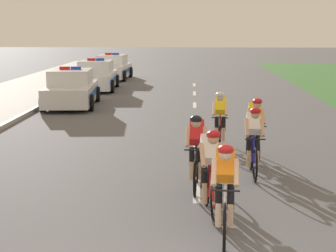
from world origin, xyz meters
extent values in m
cube|color=#9E9E99|center=(-6.06, 14.00, 0.07)|extent=(0.16, 60.00, 0.13)
cube|color=white|center=(0.00, 5.01, 0.00)|extent=(0.14, 1.60, 0.01)
cube|color=white|center=(0.00, 9.01, 0.00)|extent=(0.14, 1.60, 0.01)
cube|color=white|center=(0.00, 13.01, 0.00)|extent=(0.14, 1.60, 0.01)
cube|color=white|center=(0.00, 17.01, 0.00)|extent=(0.14, 1.60, 0.01)
cube|color=white|center=(0.00, 21.01, 0.00)|extent=(0.14, 1.60, 0.01)
cube|color=white|center=(0.00, 25.01, 0.00)|extent=(0.14, 1.60, 0.01)
torus|color=black|center=(0.37, 2.01, 0.36)|extent=(0.08, 0.73, 0.72)
cylinder|color=#99999E|center=(0.37, 2.01, 0.36)|extent=(0.06, 0.06, 0.06)
torus|color=black|center=(0.43, 3.01, 0.36)|extent=(0.08, 0.73, 0.72)
cylinder|color=#99999E|center=(0.43, 3.01, 0.36)|extent=(0.06, 0.06, 0.06)
cylinder|color=white|center=(0.40, 2.46, 0.90)|extent=(0.07, 0.55, 0.04)
cylinder|color=white|center=(0.39, 2.28, 0.58)|extent=(0.07, 0.48, 0.63)
cylinder|color=white|center=(0.41, 2.66, 0.60)|extent=(0.04, 0.04, 0.65)
cylinder|color=black|center=(0.38, 2.11, 0.88)|extent=(0.42, 0.05, 0.03)
cube|color=black|center=(0.41, 2.66, 0.94)|extent=(0.11, 0.23, 0.05)
cube|color=orange|center=(0.40, 2.53, 1.14)|extent=(0.31, 0.57, 0.44)
cube|color=black|center=(0.41, 2.65, 0.98)|extent=(0.29, 0.22, 0.18)
cylinder|color=black|center=(0.49, 2.59, 0.64)|extent=(0.12, 0.23, 0.40)
cylinder|color=beige|center=(0.49, 2.51, 0.37)|extent=(0.10, 0.16, 0.36)
cylinder|color=black|center=(0.31, 2.60, 0.64)|extent=(0.12, 0.17, 0.40)
cylinder|color=beige|center=(0.31, 2.52, 0.37)|extent=(0.10, 0.13, 0.36)
cylinder|color=beige|center=(0.55, 2.31, 1.09)|extent=(0.10, 0.40, 0.35)
cylinder|color=beige|center=(0.23, 2.33, 1.09)|extent=(0.10, 0.40, 0.35)
sphere|color=beige|center=(0.38, 2.23, 1.38)|extent=(0.19, 0.19, 0.19)
ellipsoid|color=red|center=(0.38, 2.22, 1.45)|extent=(0.25, 0.33, 0.24)
torus|color=black|center=(0.28, 3.12, 0.36)|extent=(0.13, 0.72, 0.72)
cylinder|color=#99999E|center=(0.28, 3.12, 0.36)|extent=(0.07, 0.07, 0.06)
torus|color=black|center=(0.16, 4.11, 0.36)|extent=(0.13, 0.72, 0.72)
cylinder|color=#99999E|center=(0.16, 4.11, 0.36)|extent=(0.07, 0.07, 0.06)
cylinder|color=#B21919|center=(0.22, 3.56, 0.90)|extent=(0.10, 0.55, 0.04)
cylinder|color=#B21919|center=(0.24, 3.39, 0.58)|extent=(0.10, 0.48, 0.63)
cylinder|color=#B21919|center=(0.20, 3.76, 0.60)|extent=(0.04, 0.04, 0.65)
cylinder|color=black|center=(0.26, 3.22, 0.88)|extent=(0.42, 0.08, 0.03)
cube|color=black|center=(0.20, 3.76, 0.94)|extent=(0.13, 0.23, 0.05)
cube|color=white|center=(0.21, 3.64, 1.14)|extent=(0.34, 0.57, 0.47)
cube|color=black|center=(0.20, 3.75, 0.98)|extent=(0.30, 0.23, 0.18)
cylinder|color=black|center=(0.30, 3.71, 0.64)|extent=(0.14, 0.23, 0.40)
cylinder|color=tan|center=(0.30, 3.63, 0.37)|extent=(0.11, 0.16, 0.36)
cylinder|color=black|center=(0.12, 3.69, 0.64)|extent=(0.13, 0.18, 0.40)
cylinder|color=tan|center=(0.13, 3.61, 0.37)|extent=(0.10, 0.13, 0.36)
cylinder|color=tan|center=(0.40, 3.44, 1.09)|extent=(0.12, 0.41, 0.35)
cylinder|color=tan|center=(0.08, 3.41, 1.09)|extent=(0.12, 0.41, 0.35)
sphere|color=tan|center=(0.25, 3.34, 1.38)|extent=(0.19, 0.19, 0.19)
ellipsoid|color=red|center=(0.25, 3.33, 1.45)|extent=(0.27, 0.34, 0.24)
torus|color=black|center=(-0.03, 4.60, 0.36)|extent=(0.08, 0.73, 0.72)
cylinder|color=#99999E|center=(-0.03, 4.60, 0.36)|extent=(0.06, 0.06, 0.06)
torus|color=black|center=(0.02, 5.60, 0.36)|extent=(0.08, 0.73, 0.72)
cylinder|color=#99999E|center=(0.02, 5.60, 0.36)|extent=(0.06, 0.06, 0.06)
cylinder|color=black|center=(-0.01, 5.05, 0.90)|extent=(0.06, 0.55, 0.04)
cylinder|color=black|center=(-0.02, 4.88, 0.58)|extent=(0.06, 0.48, 0.63)
cylinder|color=black|center=(0.00, 5.25, 0.60)|extent=(0.04, 0.04, 0.65)
cylinder|color=black|center=(-0.03, 4.70, 0.88)|extent=(0.42, 0.05, 0.03)
cube|color=black|center=(0.00, 5.25, 0.94)|extent=(0.11, 0.22, 0.05)
cube|color=red|center=(-0.01, 5.13, 1.14)|extent=(0.31, 0.56, 0.46)
cube|color=black|center=(0.00, 5.24, 0.98)|extent=(0.29, 0.21, 0.18)
cylinder|color=black|center=(0.09, 5.19, 0.64)|extent=(0.12, 0.23, 0.40)
cylinder|color=tan|center=(0.08, 5.11, 0.37)|extent=(0.10, 0.16, 0.36)
cylinder|color=black|center=(-0.09, 5.20, 0.64)|extent=(0.12, 0.17, 0.40)
cylinder|color=tan|center=(-0.10, 5.12, 0.37)|extent=(0.10, 0.13, 0.36)
cylinder|color=tan|center=(0.14, 4.90, 1.09)|extent=(0.10, 0.40, 0.35)
cylinder|color=tan|center=(-0.18, 4.92, 1.09)|extent=(0.10, 0.40, 0.35)
sphere|color=tan|center=(-0.02, 4.83, 1.38)|extent=(0.19, 0.19, 0.19)
ellipsoid|color=black|center=(-0.02, 4.82, 1.45)|extent=(0.25, 0.33, 0.24)
torus|color=black|center=(1.20, 5.67, 0.36)|extent=(0.05, 0.72, 0.72)
cylinder|color=#99999E|center=(1.20, 5.67, 0.36)|extent=(0.06, 0.06, 0.06)
torus|color=black|center=(1.21, 6.67, 0.36)|extent=(0.05, 0.72, 0.72)
cylinder|color=#99999E|center=(1.21, 6.67, 0.36)|extent=(0.06, 0.06, 0.06)
cylinder|color=#1E1E99|center=(1.21, 6.12, 0.90)|extent=(0.04, 0.55, 0.04)
cylinder|color=#1E1E99|center=(1.20, 5.94, 0.58)|extent=(0.05, 0.48, 0.63)
cylinder|color=#1E1E99|center=(1.21, 6.32, 0.60)|extent=(0.04, 0.04, 0.65)
cylinder|color=black|center=(1.20, 5.77, 0.88)|extent=(0.42, 0.03, 0.03)
cube|color=black|center=(1.21, 6.32, 0.94)|extent=(0.10, 0.22, 0.05)
cube|color=white|center=(1.21, 6.19, 1.14)|extent=(0.29, 0.56, 0.44)
cube|color=black|center=(1.21, 6.31, 0.98)|extent=(0.28, 0.20, 0.18)
cylinder|color=black|center=(1.30, 6.26, 0.64)|extent=(0.11, 0.22, 0.40)
cylinder|color=tan|center=(1.30, 6.18, 0.37)|extent=(0.09, 0.16, 0.36)
cylinder|color=black|center=(1.12, 6.26, 0.64)|extent=(0.11, 0.17, 0.40)
cylinder|color=tan|center=(1.12, 6.18, 0.37)|extent=(0.09, 0.12, 0.36)
cylinder|color=tan|center=(1.36, 5.97, 1.09)|extent=(0.08, 0.40, 0.35)
cylinder|color=tan|center=(1.04, 5.98, 1.09)|extent=(0.08, 0.40, 0.35)
sphere|color=tan|center=(1.20, 5.89, 1.38)|extent=(0.19, 0.19, 0.19)
ellipsoid|color=red|center=(1.20, 5.88, 1.45)|extent=(0.23, 0.32, 0.24)
torus|color=black|center=(1.41, 7.16, 0.36)|extent=(0.06, 0.72, 0.72)
cylinder|color=#99999E|center=(1.41, 7.16, 0.36)|extent=(0.06, 0.06, 0.06)
torus|color=black|center=(1.40, 8.16, 0.36)|extent=(0.06, 0.72, 0.72)
cylinder|color=#99999E|center=(1.40, 8.16, 0.36)|extent=(0.06, 0.06, 0.06)
cylinder|color=silver|center=(1.41, 7.61, 0.90)|extent=(0.05, 0.55, 0.04)
cylinder|color=silver|center=(1.41, 7.44, 0.58)|extent=(0.05, 0.48, 0.63)
cylinder|color=silver|center=(1.40, 7.81, 0.60)|extent=(0.04, 0.04, 0.65)
cylinder|color=black|center=(1.41, 7.26, 0.88)|extent=(0.42, 0.03, 0.03)
cube|color=black|center=(1.40, 7.81, 0.94)|extent=(0.10, 0.22, 0.05)
cube|color=yellow|center=(1.40, 7.69, 1.14)|extent=(0.29, 0.55, 0.46)
cube|color=black|center=(1.40, 7.80, 0.98)|extent=(0.28, 0.20, 0.18)
cylinder|color=black|center=(1.49, 7.75, 0.64)|extent=(0.11, 0.23, 0.40)
cylinder|color=tan|center=(1.50, 7.67, 0.37)|extent=(0.09, 0.16, 0.36)
cylinder|color=black|center=(1.31, 7.75, 0.64)|extent=(0.11, 0.17, 0.40)
cylinder|color=tan|center=(1.32, 7.67, 0.37)|extent=(0.09, 0.12, 0.36)
cylinder|color=tan|center=(1.57, 7.48, 1.09)|extent=(0.08, 0.40, 0.35)
cylinder|color=tan|center=(1.25, 7.47, 1.09)|extent=(0.08, 0.40, 0.35)
sphere|color=tan|center=(1.41, 7.39, 1.38)|extent=(0.19, 0.19, 0.19)
ellipsoid|color=red|center=(1.41, 7.38, 1.45)|extent=(0.24, 0.32, 0.24)
torus|color=black|center=(0.60, 8.37, 0.36)|extent=(0.09, 0.73, 0.72)
cylinder|color=#99999E|center=(0.60, 8.37, 0.36)|extent=(0.06, 0.06, 0.06)
torus|color=black|center=(0.67, 9.37, 0.36)|extent=(0.09, 0.73, 0.72)
cylinder|color=#99999E|center=(0.67, 9.37, 0.36)|extent=(0.06, 0.06, 0.06)
cylinder|color=#B21919|center=(0.63, 8.82, 0.90)|extent=(0.07, 0.55, 0.04)
cylinder|color=#B21919|center=(0.62, 8.65, 0.58)|extent=(0.07, 0.48, 0.63)
cylinder|color=#B21919|center=(0.64, 9.02, 0.60)|extent=(0.04, 0.04, 0.65)
cylinder|color=black|center=(0.60, 8.47, 0.88)|extent=(0.42, 0.06, 0.03)
cube|color=black|center=(0.64, 9.02, 0.94)|extent=(0.12, 0.23, 0.05)
cube|color=yellow|center=(0.63, 8.90, 1.14)|extent=(0.32, 0.56, 0.46)
cube|color=black|center=(0.64, 9.01, 0.98)|extent=(0.29, 0.22, 0.18)
cylinder|color=black|center=(0.73, 8.96, 0.64)|extent=(0.13, 0.23, 0.40)
cylinder|color=beige|center=(0.72, 8.88, 0.37)|extent=(0.10, 0.16, 0.36)
cylinder|color=black|center=(0.55, 8.97, 0.64)|extent=(0.12, 0.18, 0.40)
cylinder|color=beige|center=(0.54, 8.89, 0.37)|extent=(0.10, 0.13, 0.36)
cylinder|color=beige|center=(0.78, 8.67, 1.09)|extent=(0.10, 0.41, 0.35)
cylinder|color=beige|center=(0.46, 8.69, 1.09)|extent=(0.10, 0.41, 0.35)
sphere|color=beige|center=(0.61, 8.60, 1.38)|extent=(0.19, 0.19, 0.19)
ellipsoid|color=white|center=(0.61, 8.59, 1.45)|extent=(0.25, 0.33, 0.24)
cube|color=silver|center=(-4.93, 16.49, 0.52)|extent=(2.11, 4.53, 0.72)
cube|color=silver|center=(-4.92, 16.39, 1.18)|extent=(1.72, 2.22, 0.60)
cube|color=#283342|center=(-5.00, 17.39, 1.16)|extent=(1.44, 0.19, 0.51)
cube|color=#1947B2|center=(-5.81, 16.42, 0.54)|extent=(0.31, 3.73, 0.24)
cube|color=#1947B2|center=(-4.05, 16.56, 0.54)|extent=(0.31, 3.73, 0.24)
cube|color=red|center=(-5.14, 16.37, 1.54)|extent=(0.41, 0.21, 0.11)
cube|color=blue|center=(-4.70, 16.40, 1.54)|extent=(0.41, 0.21, 0.11)
cylinder|color=black|center=(-5.93, 17.77, 0.32)|extent=(0.25, 0.65, 0.64)
cylinder|color=black|center=(-4.14, 17.92, 0.32)|extent=(0.25, 0.65, 0.64)
cylinder|color=black|center=(-5.72, 15.05, 0.32)|extent=(0.25, 0.65, 0.64)
cylinder|color=black|center=(-3.92, 15.20, 0.32)|extent=(0.25, 0.65, 0.64)
cube|color=silver|center=(-4.93, 22.35, 0.52)|extent=(1.96, 4.48, 0.72)
cube|color=silver|center=(-4.92, 22.25, 1.18)|extent=(1.65, 2.17, 0.60)
cube|color=#283342|center=(-4.97, 23.25, 1.16)|extent=(1.44, 0.15, 0.51)
cube|color=#1947B2|center=(-5.81, 22.30, 0.54)|extent=(0.18, 3.74, 0.24)
cube|color=#1947B2|center=(-4.04, 22.39, 0.54)|extent=(0.18, 3.74, 0.24)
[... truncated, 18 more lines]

